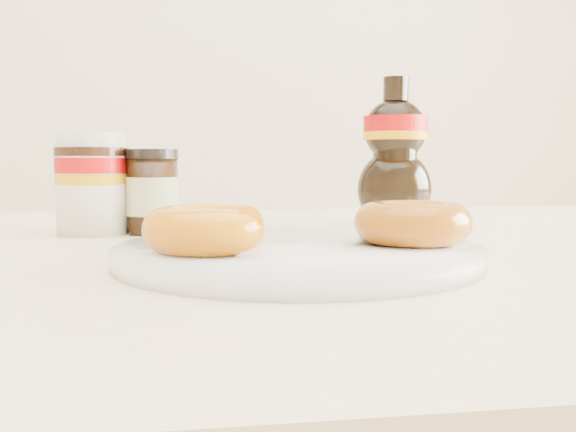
{
  "coord_description": "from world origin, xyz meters",
  "views": [
    {
      "loc": [
        -0.05,
        -0.55,
        0.84
      ],
      "look_at": [
        0.04,
        0.02,
        0.79
      ],
      "focal_mm": 40.0,
      "sensor_mm": 36.0,
      "label": 1
    }
  ],
  "objects": [
    {
      "name": "dining_table",
      "position": [
        0.0,
        0.1,
        0.67
      ],
      "size": [
        1.4,
        0.9,
        0.75
      ],
      "color": "#F8E1BC",
      "rests_on": "ground"
    },
    {
      "name": "donut_whole",
      "position": [
        0.14,
        -0.03,
        0.78
      ],
      "size": [
        0.13,
        0.13,
        0.03
      ],
      "primitive_type": "torus",
      "rotation": [
        0.0,
        0.0,
        0.36
      ],
      "color": "#9E530A",
      "rests_on": "plate"
    },
    {
      "name": "donut_bitten",
      "position": [
        -0.04,
        -0.05,
        0.78
      ],
      "size": [
        0.13,
        0.13,
        0.03
      ],
      "primitive_type": "torus",
      "rotation": [
        0.0,
        0.0,
        0.42
      ],
      "color": "orange",
      "rests_on": "plate"
    },
    {
      "name": "syrup_bottle",
      "position": [
        0.22,
        0.27,
        0.85
      ],
      "size": [
        0.13,
        0.12,
        0.19
      ],
      "primitive_type": null,
      "rotation": [
        0.0,
        0.0,
        -0.41
      ],
      "color": "black",
      "rests_on": "dining_table"
    },
    {
      "name": "nutella_jar",
      "position": [
        -0.16,
        0.21,
        0.81
      ],
      "size": [
        0.08,
        0.08,
        0.12
      ],
      "rotation": [
        0.0,
        0.0,
        0.43
      ],
      "color": "white",
      "rests_on": "dining_table"
    },
    {
      "name": "dark_jar",
      "position": [
        -0.09,
        0.21,
        0.8
      ],
      "size": [
        0.06,
        0.06,
        0.1
      ],
      "rotation": [
        0.0,
        0.0,
        0.35
      ],
      "color": "black",
      "rests_on": "dining_table"
    },
    {
      "name": "plate",
      "position": [
        0.04,
        -0.03,
        0.76
      ],
      "size": [
        0.3,
        0.3,
        0.02
      ],
      "color": "white",
      "rests_on": "dining_table"
    }
  ]
}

